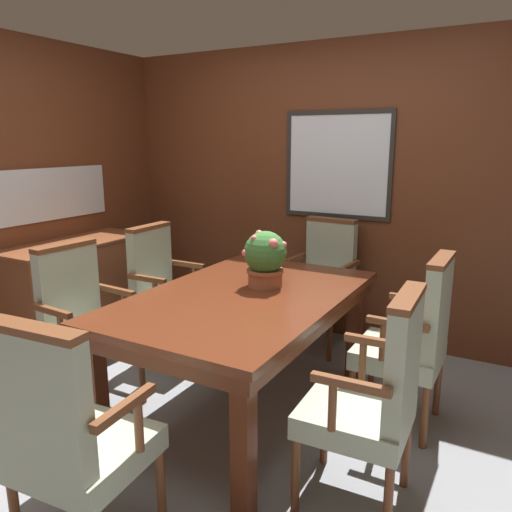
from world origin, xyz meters
name	(u,v)px	position (x,y,z in m)	size (l,w,h in m)	color
ground_plane	(198,429)	(0.00, 0.00, 0.00)	(14.00, 14.00, 0.00)	gray
wall_back	(322,193)	(0.00, 1.85, 1.23)	(7.20, 0.08, 2.45)	#5B2D19
dining_table	(244,309)	(0.14, 0.29, 0.68)	(1.11, 1.74, 0.78)	#562614
chair_left_near	(83,321)	(-0.79, -0.10, 0.56)	(0.51, 0.53, 1.05)	brown
chair_head_far	(324,279)	(0.16, 1.56, 0.56)	(0.54, 0.51, 1.05)	brown
chair_head_near	(70,434)	(0.12, -0.99, 0.56)	(0.54, 0.51, 1.05)	brown
chair_right_far	(414,337)	(1.07, 0.66, 0.56)	(0.48, 0.51, 1.05)	brown
chair_right_near	(374,394)	(1.06, -0.12, 0.56)	(0.50, 0.53, 1.05)	brown
chair_left_far	(164,289)	(-0.80, 0.69, 0.56)	(0.49, 0.52, 1.05)	brown
potted_plant	(265,258)	(0.18, 0.50, 0.96)	(0.27, 0.27, 0.35)	#9E5638
sideboard_cabinet	(79,293)	(-1.63, 0.60, 0.43)	(0.51, 1.24, 0.86)	brown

